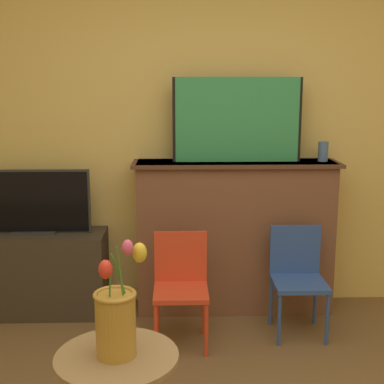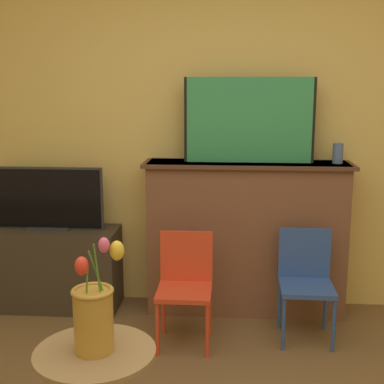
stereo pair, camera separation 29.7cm
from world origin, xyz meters
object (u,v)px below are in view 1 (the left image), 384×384
(tv_monitor, at_px, (33,203))
(chair_blue, at_px, (297,273))
(painting, at_px, (237,120))
(chair_red, at_px, (181,281))
(vase_tulips, at_px, (116,318))

(tv_monitor, relative_size, chair_blue, 1.14)
(painting, distance_m, chair_red, 1.17)
(painting, xyz_separation_m, tv_monitor, (-1.42, -0.05, -0.57))
(painting, relative_size, chair_red, 1.27)
(painting, bearing_deg, chair_blue, -46.15)
(vase_tulips, bearing_deg, chair_blue, 52.38)
(painting, height_order, chair_red, painting)
(painting, relative_size, tv_monitor, 1.12)
(chair_blue, distance_m, vase_tulips, 1.72)
(chair_red, relative_size, vase_tulips, 1.45)
(chair_blue, relative_size, vase_tulips, 1.45)
(vase_tulips, bearing_deg, tv_monitor, 114.55)
(chair_red, height_order, vase_tulips, vase_tulips)
(tv_monitor, xyz_separation_m, vase_tulips, (0.77, -1.67, -0.09))
(tv_monitor, relative_size, chair_red, 1.14)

